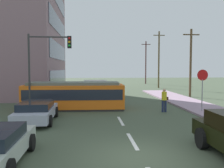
# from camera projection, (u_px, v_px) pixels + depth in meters

# --- Properties ---
(ground_plane) EXTENTS (120.00, 120.00, 0.00)m
(ground_plane) POSITION_uv_depth(u_px,v_px,m) (114.00, 110.00, 18.42)
(ground_plane) COLOR #42503B
(lane_stripe_1) EXTENTS (0.16, 2.40, 0.01)m
(lane_stripe_1) POSITION_uv_depth(u_px,v_px,m) (132.00, 141.00, 10.47)
(lane_stripe_1) COLOR silver
(lane_stripe_1) RESTS_ON ground
(lane_stripe_2) EXTENTS (0.16, 2.40, 0.01)m
(lane_stripe_2) POSITION_uv_depth(u_px,v_px,m) (121.00, 121.00, 14.45)
(lane_stripe_2) COLOR silver
(lane_stripe_2) RESTS_ON ground
(lane_stripe_3) EXTENTS (0.16, 2.40, 0.01)m
(lane_stripe_3) POSITION_uv_depth(u_px,v_px,m) (108.00, 99.00, 24.82)
(lane_stripe_3) COLOR silver
(lane_stripe_3) RESTS_ON ground
(lane_stripe_4) EXTENTS (0.16, 2.40, 0.01)m
(lane_stripe_4) POSITION_uv_depth(u_px,v_px,m) (104.00, 93.00, 30.78)
(lane_stripe_4) COLOR silver
(lane_stripe_4) RESTS_ON ground
(streetcar_tram) EXTENTS (7.48, 2.71, 2.07)m
(streetcar_tram) POSITION_uv_depth(u_px,v_px,m) (74.00, 95.00, 18.52)
(streetcar_tram) COLOR orange
(streetcar_tram) RESTS_ON ground
(city_bus) EXTENTS (2.61, 5.08, 1.77)m
(city_bus) POSITION_uv_depth(u_px,v_px,m) (96.00, 88.00, 25.59)
(city_bus) COLOR beige
(city_bus) RESTS_ON ground
(pedestrian_crossing) EXTENTS (0.51, 0.36, 1.67)m
(pedestrian_crossing) POSITION_uv_depth(u_px,v_px,m) (164.00, 99.00, 17.34)
(pedestrian_crossing) COLOR #1D2647
(pedestrian_crossing) RESTS_ON ground
(parked_sedan_mid) EXTENTS (2.14, 4.44, 1.19)m
(parked_sedan_mid) POSITION_uv_depth(u_px,v_px,m) (37.00, 111.00, 14.14)
(parked_sedan_mid) COLOR #B3B8CC
(parked_sedan_mid) RESTS_ON ground
(stop_sign) EXTENTS (0.76, 0.07, 2.88)m
(stop_sign) POSITION_uv_depth(u_px,v_px,m) (202.00, 81.00, 16.96)
(stop_sign) COLOR gray
(stop_sign) RESTS_ON sidewalk_curb_right
(traffic_light_mast) EXTENTS (2.99, 0.33, 5.48)m
(traffic_light_mast) POSITION_uv_depth(u_px,v_px,m) (46.00, 58.00, 17.02)
(traffic_light_mast) COLOR #333333
(traffic_light_mast) RESTS_ON ground
(utility_pole_mid) EXTENTS (1.80, 0.24, 7.31)m
(utility_pole_mid) POSITION_uv_depth(u_px,v_px,m) (191.00, 62.00, 26.44)
(utility_pole_mid) COLOR brown
(utility_pole_mid) RESTS_ON ground
(utility_pole_far) EXTENTS (1.80, 0.24, 8.83)m
(utility_pole_far) POSITION_uv_depth(u_px,v_px,m) (159.00, 59.00, 38.32)
(utility_pole_far) COLOR brown
(utility_pole_far) RESTS_ON ground
(utility_pole_distant) EXTENTS (1.80, 0.24, 8.37)m
(utility_pole_distant) POSITION_uv_depth(u_px,v_px,m) (146.00, 62.00, 48.17)
(utility_pole_distant) COLOR brown
(utility_pole_distant) RESTS_ON ground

